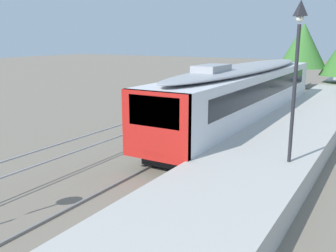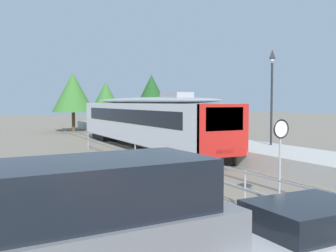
{
  "view_description": "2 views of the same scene",
  "coord_description": "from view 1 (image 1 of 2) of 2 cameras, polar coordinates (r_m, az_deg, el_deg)",
  "views": [
    {
      "loc": [
        7.13,
        6.86,
        5.06
      ],
      "look_at": [
        0.0,
        18.87,
        1.8
      ],
      "focal_mm": 40.2,
      "sensor_mm": 36.0,
      "label": 1
    },
    {
      "loc": [
        -10.74,
        2.38,
        3.35
      ],
      "look_at": [
        -1.0,
        21.87,
        2.0
      ],
      "focal_mm": 42.26,
      "sensor_mm": 36.0,
      "label": 2
    }
  ],
  "objects": [
    {
      "name": "platform_lamp_mid_platform",
      "position": [
        13.08,
        19.01,
        10.52
      ],
      "size": [
        0.34,
        0.34,
        5.35
      ],
      "color": "#232328",
      "rests_on": "station_platform"
    },
    {
      "name": "tree_behind_carpark",
      "position": [
        39.68,
        19.8,
        11.38
      ],
      "size": [
        4.56,
        4.56,
        6.51
      ],
      "color": "brown",
      "rests_on": "ground"
    },
    {
      "name": "track_rails",
      "position": [
        17.47,
        5.27,
        -3.63
      ],
      "size": [
        3.2,
        60.0,
        0.14
      ],
      "color": "slate",
      "rests_on": "ground"
    },
    {
      "name": "commuter_train",
      "position": [
        22.1,
        11.67,
        5.3
      ],
      "size": [
        2.82,
        19.66,
        3.74
      ],
      "color": "silver",
      "rests_on": "track_rails"
    },
    {
      "name": "ground_plane",
      "position": [
        18.91,
        -2.96,
        -2.4
      ],
      "size": [
        160.0,
        160.0,
        0.0
      ],
      "primitive_type": "plane",
      "color": "slate"
    },
    {
      "name": "station_platform",
      "position": [
        16.29,
        15.69,
        -3.8
      ],
      "size": [
        3.9,
        60.0,
        0.9
      ],
      "primitive_type": "cube",
      "color": "#B7B5AD",
      "rests_on": "ground"
    }
  ]
}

